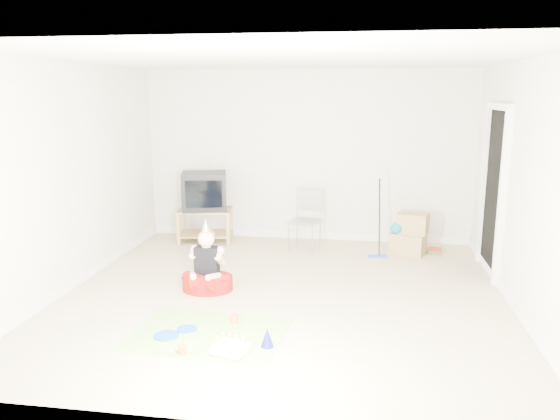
# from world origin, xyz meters

# --- Properties ---
(ground) EXTENTS (5.00, 5.00, 0.00)m
(ground) POSITION_xyz_m (0.00, 0.00, 0.00)
(ground) COLOR beige
(ground) RESTS_ON ground
(doorway_recess) EXTENTS (0.02, 0.90, 2.05)m
(doorway_recess) POSITION_xyz_m (2.48, 1.20, 1.02)
(doorway_recess) COLOR black
(doorway_recess) RESTS_ON ground
(tv_stand) EXTENTS (0.87, 0.61, 0.50)m
(tv_stand) POSITION_xyz_m (-1.52, 2.08, 0.30)
(tv_stand) COLOR #A47E4A
(tv_stand) RESTS_ON ground
(crt_tv) EXTENTS (0.77, 0.69, 0.57)m
(crt_tv) POSITION_xyz_m (-1.52, 2.08, 0.79)
(crt_tv) COLOR black
(crt_tv) RESTS_ON tv_stand
(folding_chair) EXTENTS (0.48, 0.47, 0.89)m
(folding_chair) POSITION_xyz_m (0.04, 1.81, 0.43)
(folding_chair) COLOR #9D9DA2
(folding_chair) RESTS_ON ground
(cardboard_boxes) EXTENTS (0.58, 0.49, 0.60)m
(cardboard_boxes) POSITION_xyz_m (1.53, 1.85, 0.29)
(cardboard_boxes) COLOR tan
(cardboard_boxes) RESTS_ON ground
(floor_mop) EXTENTS (0.27, 0.36, 1.06)m
(floor_mop) POSITION_xyz_m (1.09, 1.63, 0.26)
(floor_mop) COLOR blue
(floor_mop) RESTS_ON ground
(book_pile) EXTENTS (0.25, 0.29, 0.06)m
(book_pile) POSITION_xyz_m (1.91, 1.99, 0.03)
(book_pile) COLOR #26723B
(book_pile) RESTS_ON ground
(seated_woman) EXTENTS (0.60, 0.60, 0.85)m
(seated_woman) POSITION_xyz_m (-0.90, 0.03, 0.19)
(seated_woman) COLOR #9C120E
(seated_woman) RESTS_ON ground
(party_mat) EXTENTS (1.52, 1.16, 0.01)m
(party_mat) POSITION_xyz_m (-0.57, -1.14, 0.00)
(party_mat) COLOR #FB34A7
(party_mat) RESTS_ON ground
(birthday_cake) EXTENTS (0.34, 0.31, 0.14)m
(birthday_cake) POSITION_xyz_m (-0.25, -1.49, 0.04)
(birthday_cake) COLOR white
(birthday_cake) RESTS_ON party_mat
(blue_plate_near) EXTENTS (0.27, 0.27, 0.01)m
(blue_plate_near) POSITION_xyz_m (-0.79, -1.08, 0.01)
(blue_plate_near) COLOR blue
(blue_plate_near) RESTS_ON party_mat
(blue_plate_far) EXTENTS (0.24, 0.24, 0.01)m
(blue_plate_far) POSITION_xyz_m (-0.94, -1.25, 0.01)
(blue_plate_far) COLOR blue
(blue_plate_far) RESTS_ON party_mat
(orange_cup_near) EXTENTS (0.09, 0.09, 0.09)m
(orange_cup_near) POSITION_xyz_m (-0.37, -0.85, 0.05)
(orange_cup_near) COLOR orange
(orange_cup_near) RESTS_ON party_mat
(orange_cup_far) EXTENTS (0.09, 0.09, 0.08)m
(orange_cup_far) POSITION_xyz_m (-0.67, -1.57, 0.05)
(orange_cup_far) COLOR orange
(orange_cup_far) RESTS_ON party_mat
(blue_party_hat) EXTENTS (0.14, 0.14, 0.18)m
(blue_party_hat) POSITION_xyz_m (0.05, -1.31, 0.09)
(blue_party_hat) COLOR #1A1FB7
(blue_party_hat) RESTS_ON party_mat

